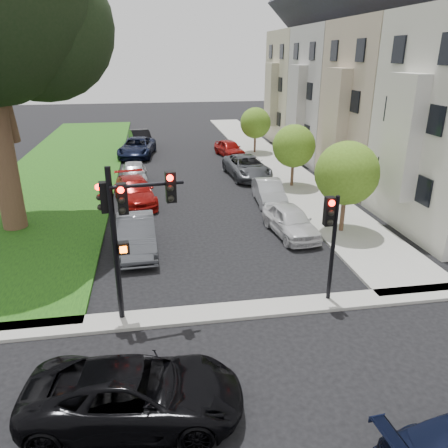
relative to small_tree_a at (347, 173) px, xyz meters
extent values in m
plane|color=black|center=(-6.20, -8.03, -2.93)|extent=(140.00, 140.00, 0.00)
cube|color=#183913|center=(-15.20, 15.97, -2.87)|extent=(8.00, 44.00, 0.12)
cube|color=#9D9C99|center=(0.55, 15.97, -2.87)|extent=(3.50, 44.00, 0.12)
cube|color=#9D9C99|center=(-6.20, -6.03, -2.87)|extent=(60.00, 1.00, 0.12)
cube|color=silver|center=(2.45, -0.03, 1.57)|extent=(0.70, 2.20, 5.50)
cube|color=black|center=(2.75, -0.03, 2.57)|extent=(0.08, 3.60, 6.00)
cube|color=#B6A78F|center=(6.30, 7.47, 2.07)|extent=(7.00, 7.40, 10.00)
cube|color=#B6A78F|center=(2.45, 7.47, 1.57)|extent=(0.70, 2.20, 5.50)
cube|color=black|center=(2.75, 7.47, 2.57)|extent=(0.08, 3.60, 6.00)
cube|color=#B0A79D|center=(6.30, 14.97, 2.07)|extent=(7.00, 7.40, 10.00)
cube|color=#B0A79D|center=(2.45, 14.97, 1.57)|extent=(0.70, 2.20, 5.50)
cube|color=black|center=(2.75, 14.97, 2.57)|extent=(0.08, 3.60, 6.00)
cube|color=gray|center=(6.30, 22.47, 2.07)|extent=(7.00, 7.40, 10.00)
cube|color=gray|center=(2.45, 22.47, 1.57)|extent=(0.70, 2.20, 5.50)
cube|color=black|center=(2.75, 22.47, 2.57)|extent=(0.08, 3.60, 6.00)
cylinder|color=brown|center=(-15.54, 3.03, 1.13)|extent=(1.12, 1.12, 8.11)
sphere|color=black|center=(-13.31, 4.04, 6.20)|extent=(6.49, 6.49, 6.49)
cylinder|color=brown|center=(0.00, 0.00, -1.88)|extent=(0.21, 0.21, 2.09)
sphere|color=#47701B|center=(0.00, 0.00, 0.01)|extent=(2.93, 2.93, 2.93)
cylinder|color=brown|center=(0.00, 7.75, -1.97)|extent=(0.19, 0.19, 1.90)
sphere|color=#47701B|center=(0.00, 7.75, -0.26)|extent=(2.67, 2.67, 2.67)
cylinder|color=brown|center=(0.00, 18.16, -2.00)|extent=(0.18, 0.18, 1.84)
sphere|color=#47701B|center=(0.00, 18.16, -0.35)|extent=(2.58, 2.58, 2.58)
cylinder|color=black|center=(-10.00, -5.83, -0.40)|extent=(0.20, 0.20, 5.06)
cylinder|color=black|center=(-8.93, -5.83, 1.55)|extent=(2.14, 0.38, 0.12)
cube|color=black|center=(-9.66, -5.83, 1.16)|extent=(0.32, 0.29, 0.92)
cube|color=black|center=(-8.25, -5.83, 1.45)|extent=(0.32, 0.29, 0.92)
cube|color=black|center=(-10.19, -5.59, 1.16)|extent=(0.29, 0.32, 0.92)
sphere|color=#FF0C05|center=(-9.66, -5.98, 1.47)|extent=(0.19, 0.19, 0.19)
sphere|color=black|center=(-9.66, -5.98, 0.85)|extent=(0.19, 0.19, 0.19)
cube|color=black|center=(-9.76, -5.83, -0.40)|extent=(0.37, 0.28, 0.37)
cube|color=#FF5905|center=(-9.76, -5.97, -0.40)|extent=(0.21, 0.03, 0.21)
cylinder|color=black|center=(-3.01, -5.83, -1.01)|extent=(0.14, 0.14, 3.83)
cube|color=black|center=(-3.26, -5.83, 0.40)|extent=(0.30, 0.26, 0.96)
sphere|color=#FF0C05|center=(-3.26, -5.98, 0.73)|extent=(0.20, 0.20, 0.20)
imported|color=black|center=(-9.46, -10.03, -2.22)|extent=(5.28, 2.89, 1.40)
imported|color=silver|center=(-2.50, 0.13, -2.23)|extent=(2.07, 4.25, 1.40)
imported|color=#999BA0|center=(-2.30, 4.84, -2.26)|extent=(1.68, 4.13, 1.33)
imported|color=#3F4247|center=(-2.33, 10.65, -2.19)|extent=(2.85, 5.46, 1.47)
imported|color=maroon|center=(-2.36, 17.36, -2.25)|extent=(2.37, 4.19, 1.34)
imported|color=#3F4247|center=(-9.62, -0.51, -2.17)|extent=(1.79, 4.63, 1.50)
imported|color=maroon|center=(-9.85, 6.07, -2.20)|extent=(2.81, 5.25, 1.45)
imported|color=#999BA0|center=(-9.98, 10.27, -2.22)|extent=(1.85, 4.23, 1.42)
imported|color=black|center=(-9.95, 18.52, -2.15)|extent=(3.33, 5.86, 1.54)
imported|color=black|center=(-9.70, 22.59, -2.16)|extent=(2.43, 4.84, 1.52)
camera|label=1|loc=(-8.72, -18.22, 5.10)|focal=35.00mm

